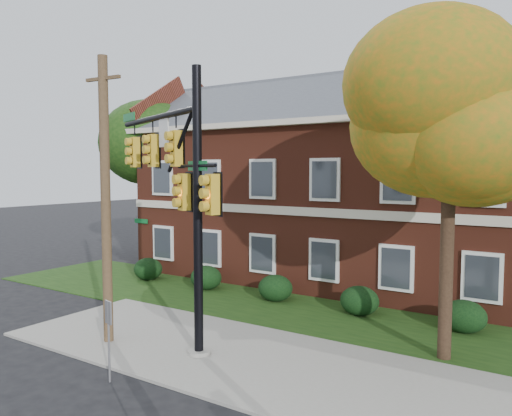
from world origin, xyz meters
The scene contains 15 objects.
ground centered at (0.00, 0.00, 0.00)m, with size 120.00×120.00×0.00m, color black.
sidewalk centered at (0.00, 1.00, 0.04)m, with size 14.00×5.00×0.08m, color gray.
grass_strip centered at (0.00, 6.00, 0.02)m, with size 30.00×6.00×0.04m, color #193811.
apartment_building centered at (-2.00, 11.95, 4.99)m, with size 18.80×8.80×9.74m.
hedge_far_left centered at (-9.00, 6.70, 0.53)m, with size 1.40×1.26×1.05m, color black.
hedge_left centered at (-5.50, 6.70, 0.53)m, with size 1.40×1.26×1.05m, color black.
hedge_center centered at (-2.00, 6.70, 0.53)m, with size 1.40×1.26×1.05m, color black.
hedge_right centered at (1.50, 6.70, 0.53)m, with size 1.40×1.26×1.05m, color black.
hedge_far_right centered at (5.00, 6.70, 0.53)m, with size 1.40×1.26×1.05m, color black.
tree_near_right centered at (5.22, 3.87, 6.67)m, with size 4.50×4.25×8.58m.
tree_left_rear centered at (-11.73, 10.84, 6.68)m, with size 5.40×5.10×8.88m.
tree_far_rear centered at (-0.66, 19.79, 8.84)m, with size 6.84×6.46×11.52m.
traffic_signal centered at (-2.06, 1.07, 4.94)m, with size 6.60×3.05×7.96m.
utility_pole centered at (-3.70, -0.16, 4.29)m, with size 1.32×0.30×8.46m.
sign_post centered at (-1.50, -2.00, 1.37)m, with size 0.29×0.11×2.02m.
Camera 1 is at (7.97, -9.94, 5.16)m, focal length 35.00 mm.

